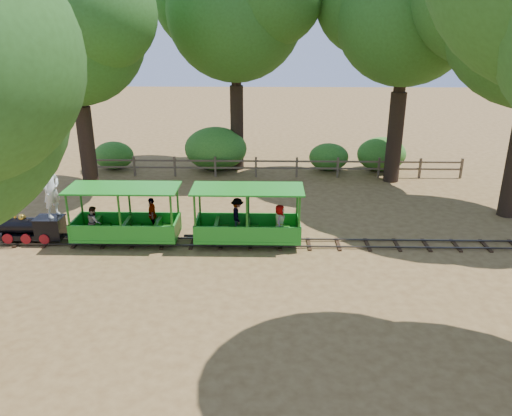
{
  "coord_description": "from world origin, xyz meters",
  "views": [
    {
      "loc": [
        -0.45,
        -15.6,
        7.13
      ],
      "look_at": [
        -0.82,
        0.5,
        1.14
      ],
      "focal_mm": 35.0,
      "sensor_mm": 36.0,
      "label": 1
    }
  ],
  "objects_px": {
    "carriage_front": "(126,222)",
    "fence": "(276,166)",
    "carriage_rear": "(249,222)",
    "locomotive": "(25,197)"
  },
  "relations": [
    {
      "from": "fence",
      "to": "locomotive",
      "type": "bearing_deg",
      "value": -137.35
    },
    {
      "from": "carriage_front",
      "to": "fence",
      "type": "bearing_deg",
      "value": 56.83
    },
    {
      "from": "locomotive",
      "to": "carriage_rear",
      "type": "distance_m",
      "value": 7.6
    },
    {
      "from": "carriage_rear",
      "to": "fence",
      "type": "height_order",
      "value": "carriage_rear"
    },
    {
      "from": "carriage_front",
      "to": "fence",
      "type": "relative_size",
      "value": 0.2
    },
    {
      "from": "locomotive",
      "to": "carriage_rear",
      "type": "relative_size",
      "value": 0.79
    },
    {
      "from": "carriage_rear",
      "to": "fence",
      "type": "bearing_deg",
      "value": 82.56
    },
    {
      "from": "locomotive",
      "to": "fence",
      "type": "relative_size",
      "value": 0.16
    },
    {
      "from": "locomotive",
      "to": "fence",
      "type": "xyz_separation_m",
      "value": [
        8.6,
        7.92,
        -1.05
      ]
    },
    {
      "from": "carriage_rear",
      "to": "fence",
      "type": "xyz_separation_m",
      "value": [
        1.04,
        7.97,
        -0.22
      ]
    }
  ]
}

